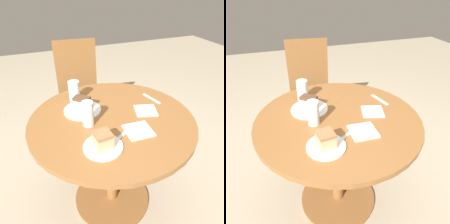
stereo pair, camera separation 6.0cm
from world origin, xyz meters
The scene contains 13 objects.
ground_plane centered at (0.00, 0.00, 0.00)m, with size 8.00×8.00×0.00m, color tan.
table centered at (0.00, 0.00, 0.55)m, with size 0.97×0.97×0.74m.
chair centered at (0.00, 0.85, 0.49)m, with size 0.45×0.45×0.96m.
plate_near centered at (-0.14, -0.23, 0.74)m, with size 0.20×0.20×0.01m.
plate_far centered at (-0.14, 0.14, 0.74)m, with size 0.23×0.23×0.01m.
cake_slice_near centered at (-0.14, -0.23, 0.79)m, with size 0.09×0.09×0.08m.
cake_slice_far centered at (-0.14, 0.14, 0.79)m, with size 0.11×0.11×0.08m.
glass_lemonade centered at (-0.15, -0.01, 0.80)m, with size 0.06×0.06×0.14m.
glass_water centered at (-0.15, 0.29, 0.80)m, with size 0.07×0.07×0.14m.
napkin_stack centered at (0.09, -0.17, 0.74)m, with size 0.15×0.15×0.01m.
fork centered at (-0.02, -0.18, 0.74)m, with size 0.16×0.11×0.00m.
spoon centered at (0.33, 0.12, 0.74)m, with size 0.05×0.16×0.00m.
napkin_side centered at (0.22, -0.01, 0.74)m, with size 0.16×0.16×0.01m.
Camera 1 is at (-0.39, -0.99, 1.45)m, focal length 35.00 mm.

